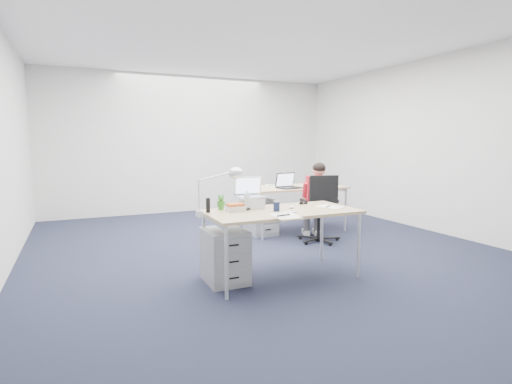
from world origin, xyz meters
TOP-DOWN VIEW (x-y plane):
  - floor at (0.00, 0.00)m, footprint 7.00×7.00m
  - room at (0.00, 0.00)m, footprint 6.02×7.02m
  - desk_near at (-0.30, -0.99)m, footprint 1.60×0.80m
  - desk_far at (0.96, 0.92)m, footprint 1.60×0.80m
  - office_chair at (0.92, 0.13)m, footprint 0.77×0.77m
  - seated_person at (0.96, 0.29)m, footprint 0.48×0.67m
  - drawer_pedestal_near at (-0.90, -0.88)m, footprint 0.40×0.50m
  - drawer_pedestal_far at (0.36, 0.95)m, footprint 0.40×0.50m
  - silver_laptop at (-0.53, -0.73)m, footprint 0.33×0.27m
  - wireless_keyboard at (-0.36, -1.19)m, footprint 0.28×0.19m
  - computer_mouse at (-0.15, -0.94)m, footprint 0.06×0.09m
  - headphones at (-0.66, -0.78)m, footprint 0.27×0.25m
  - can_koozie at (-0.38, -1.02)m, footprint 0.09×0.09m
  - water_bottle at (-0.62, -0.79)m, footprint 0.08×0.08m
  - bear_figurine at (-0.88, -0.70)m, footprint 0.09×0.07m
  - book_stack at (-0.77, -0.84)m, footprint 0.18×0.14m
  - cordless_phone at (-1.05, -0.80)m, footprint 0.04×0.03m
  - papers_left at (-0.45, -1.34)m, footprint 0.27×0.36m
  - papers_right at (0.27, -1.05)m, footprint 0.28×0.33m
  - sunglasses at (0.12, -0.74)m, footprint 0.12×0.06m
  - desk_lamp at (-1.05, -0.99)m, footprint 0.45×0.24m
  - dark_laptop at (0.76, 0.74)m, footprint 0.39×0.38m
  - far_cup at (1.49, 1.01)m, footprint 0.10×0.10m
  - far_papers at (0.68, 1.13)m, footprint 0.26×0.34m

SIDE VIEW (x-z plane):
  - floor at x=0.00m, z-range 0.00..0.00m
  - drawer_pedestal_near at x=-0.90m, z-range 0.00..0.55m
  - drawer_pedestal_far at x=0.36m, z-range 0.00..0.55m
  - office_chair at x=0.92m, z-range -0.21..0.77m
  - seated_person at x=0.96m, z-range 0.01..1.15m
  - desk_near at x=-0.30m, z-range 0.32..1.05m
  - desk_far at x=0.96m, z-range 0.32..1.05m
  - far_papers at x=0.68m, z-range 0.73..0.74m
  - papers_right at x=0.27m, z-range 0.73..0.74m
  - papers_left at x=-0.45m, z-range 0.73..0.74m
  - wireless_keyboard at x=-0.36m, z-range 0.73..0.74m
  - sunglasses at x=0.12m, z-range 0.73..0.76m
  - computer_mouse at x=-0.15m, z-range 0.73..0.76m
  - headphones at x=-0.66m, z-range 0.73..0.77m
  - book_stack at x=-0.77m, z-range 0.73..0.81m
  - can_koozie at x=-0.38m, z-range 0.73..0.84m
  - far_cup at x=1.49m, z-range 0.73..0.84m
  - cordless_phone at x=-1.05m, z-range 0.73..0.88m
  - bear_figurine at x=-0.88m, z-range 0.73..0.89m
  - water_bottle at x=-0.62m, z-range 0.73..0.93m
  - dark_laptop at x=0.76m, z-range 0.73..0.98m
  - silver_laptop at x=-0.53m, z-range 0.73..1.06m
  - desk_lamp at x=-1.05m, z-range 0.73..1.22m
  - room at x=0.00m, z-range 0.31..3.12m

